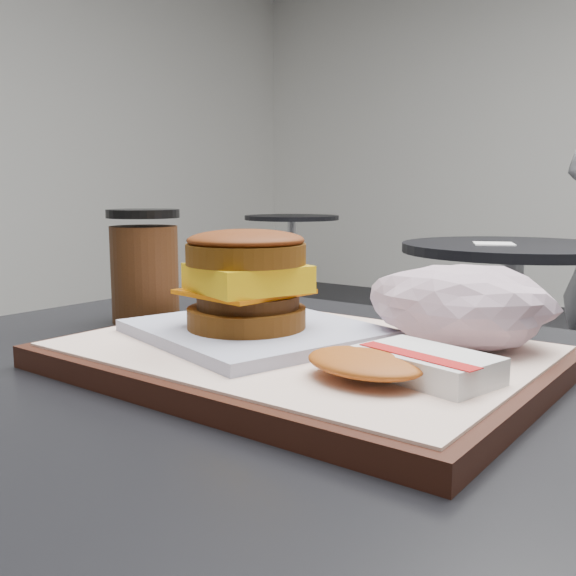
# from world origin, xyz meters

# --- Properties ---
(serving_tray) EXTENTS (0.38, 0.28, 0.02)m
(serving_tray) POSITION_xyz_m (0.01, 0.01, 0.78)
(serving_tray) COLOR black
(serving_tray) RESTS_ON customer_table
(breakfast_sandwich) EXTENTS (0.23, 0.21, 0.09)m
(breakfast_sandwich) POSITION_xyz_m (-0.04, 0.00, 0.83)
(breakfast_sandwich) COLOR silver
(breakfast_sandwich) RESTS_ON serving_tray
(hash_brown) EXTENTS (0.13, 0.11, 0.02)m
(hash_brown) POSITION_xyz_m (0.12, -0.03, 0.80)
(hash_brown) COLOR silver
(hash_brown) RESTS_ON serving_tray
(crumpled_wrapper) EXTENTS (0.15, 0.12, 0.07)m
(crumpled_wrapper) POSITION_xyz_m (0.11, 0.09, 0.82)
(crumpled_wrapper) COLOR silver
(crumpled_wrapper) RESTS_ON serving_tray
(coffee_cup) EXTENTS (0.08, 0.08, 0.12)m
(coffee_cup) POSITION_xyz_m (-0.24, 0.06, 0.83)
(coffee_cup) COLOR #3F210F
(coffee_cup) RESTS_ON customer_table
(neighbor_table) EXTENTS (0.70, 0.70, 0.75)m
(neighbor_table) POSITION_xyz_m (-0.35, 1.65, 0.55)
(neighbor_table) COLOR black
(neighbor_table) RESTS_ON ground
(napkin) EXTENTS (0.16, 0.16, 0.00)m
(napkin) POSITION_xyz_m (-0.39, 1.59, 0.75)
(napkin) COLOR white
(napkin) RESTS_ON neighbor_table
(bg_table_mid) EXTENTS (0.66, 0.66, 0.75)m
(bg_table_mid) POSITION_xyz_m (-2.40, 3.20, 0.56)
(bg_table_mid) COLOR black
(bg_table_mid) RESTS_ON ground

